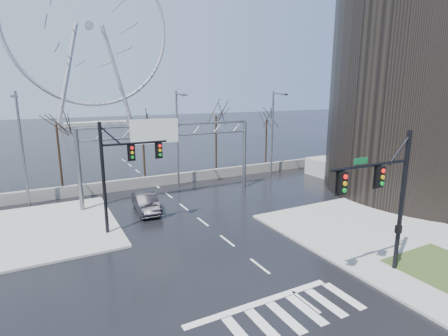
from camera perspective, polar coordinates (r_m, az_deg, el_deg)
ground at (r=21.28m, az=5.87°, el=-15.64°), size 260.00×260.00×0.00m
sidewalk_right_ext at (r=28.81m, az=20.52°, el=-8.51°), size 12.00×10.00×0.15m
sidewalk_far at (r=29.23m, az=-27.31°, el=-8.84°), size 10.00×12.00×0.15m
grass_strip at (r=24.33m, az=31.56°, el=-13.37°), size 5.00×4.00×0.02m
tower_podium at (r=46.93m, az=30.66°, el=-0.34°), size 22.00×18.00×2.00m
barrier_wall at (r=38.23m, az=-11.02°, el=-2.07°), size 52.00×0.50×1.10m
signal_mast_near at (r=20.15m, az=25.11°, el=-3.50°), size 5.52×0.41×8.00m
signal_mast_far at (r=25.44m, az=-16.66°, el=0.21°), size 4.72×0.41×8.00m
sign_gantry at (r=32.48m, az=-9.35°, el=3.78°), size 16.36×0.40×7.60m
streetlight_left at (r=33.93m, az=-30.21°, el=3.82°), size 0.50×2.55×10.00m
streetlight_mid at (r=36.17m, az=-7.46°, el=5.85°), size 0.50×2.55×10.00m
streetlight_right at (r=41.90m, az=8.18°, el=6.72°), size 0.50×2.55×10.00m
tree_left at (r=39.23m, az=-25.63°, el=5.37°), size 3.75×3.75×7.50m
tree_center at (r=41.65m, az=-13.13°, el=5.50°), size 3.25×3.25×6.50m
tree_right at (r=43.81m, az=-1.32°, el=7.53°), size 3.90×3.90×7.80m
tree_far_right at (r=48.41m, az=6.96°, el=6.96°), size 3.40×3.40×6.80m
ferris_wheel at (r=112.74m, az=-21.09°, el=19.94°), size 45.00×6.00×50.91m
car at (r=30.27m, az=-12.59°, el=-5.56°), size 1.97×4.88×1.58m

